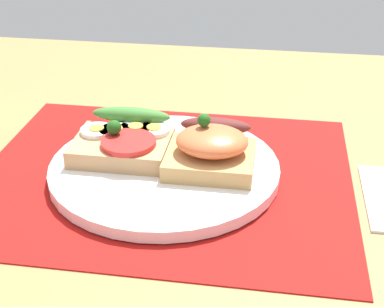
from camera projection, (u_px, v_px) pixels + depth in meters
The scene contains 5 objects.
ground_plane at pixel (165, 189), 62.67cm from camera, with size 120.00×90.00×3.20cm, color #9F7745.
placemat at pixel (165, 175), 61.83cm from camera, with size 40.06×33.14×0.30cm, color #A5120F.
plate at pixel (165, 169), 61.46cm from camera, with size 24.71×24.71×1.27cm, color white.
sandwich_egg_tomato at pixel (124, 140), 62.73cm from camera, with size 10.41×9.55×4.16cm.
sandwich_salmon at pixel (211, 148), 59.75cm from camera, with size 9.22×9.52×5.85cm.
Camera 1 is at (11.08, -52.09, 31.80)cm, focal length 53.34 mm.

